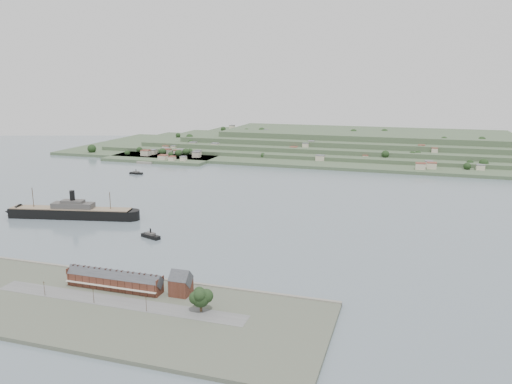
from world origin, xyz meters
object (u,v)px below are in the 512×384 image
(gabled_building, at_px, (181,283))
(tugboat, at_px, (151,236))
(fig_tree, at_px, (201,297))
(steamship, at_px, (68,212))
(terrace_row, at_px, (115,280))

(gabled_building, relative_size, tugboat, 0.84)
(gabled_building, relative_size, fig_tree, 1.12)
(gabled_building, relative_size, steamship, 0.12)
(tugboat, bearing_deg, gabled_building, -52.38)
(terrace_row, relative_size, steamship, 0.48)
(terrace_row, bearing_deg, tugboat, 107.45)
(gabled_building, xyz_separation_m, tugboat, (-65.45, 84.91, -6.39))
(steamship, distance_m, fig_tree, 216.67)
(gabled_building, distance_m, tugboat, 107.40)
(tugboat, xyz_separation_m, fig_tree, (83.61, -100.14, 7.88))
(steamship, xyz_separation_m, fig_tree, (175.43, -127.08, 4.50))
(terrace_row, relative_size, gabled_building, 3.95)
(steamship, bearing_deg, terrace_row, -44.05)
(steamship, relative_size, tugboat, 6.87)
(steamship, bearing_deg, tugboat, -16.35)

